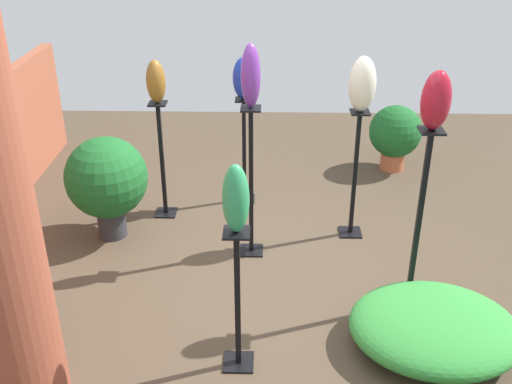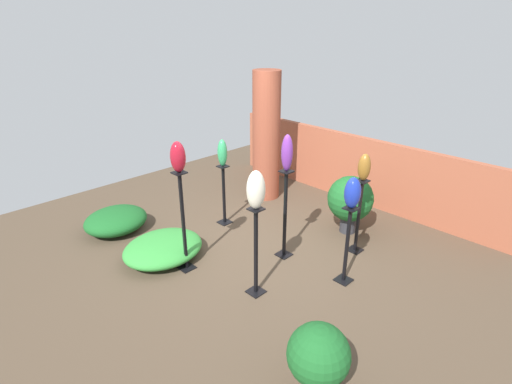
{
  "view_description": "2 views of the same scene",
  "coord_description": "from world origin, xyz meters",
  "px_view_note": "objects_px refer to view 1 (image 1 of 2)",
  "views": [
    {
      "loc": [
        -4.04,
        -0.06,
        2.83
      ],
      "look_at": [
        -0.28,
        0.03,
        0.92
      ],
      "focal_mm": 42.0,
      "sensor_mm": 36.0,
      "label": 1
    },
    {
      "loc": [
        3.65,
        -3.71,
        3.17
      ],
      "look_at": [
        -0.27,
        0.14,
        0.79
      ],
      "focal_mm": 28.0,
      "sensor_mm": 36.0,
      "label": 2
    }
  ],
  "objects_px": {
    "pedestal_cobalt": "(244,156)",
    "potted_plant_mid_left": "(395,133)",
    "art_vase_jade": "(236,199)",
    "art_vase_bronze": "(156,82)",
    "art_vase_ivory": "(362,84)",
    "pedestal_ruby": "(417,230)",
    "potted_plant_back_center": "(107,180)",
    "art_vase_violet": "(251,76)",
    "pedestal_jade": "(238,307)",
    "pedestal_bronze": "(162,165)",
    "art_vase_ruby": "(436,100)",
    "pedestal_violet": "(251,189)",
    "pedestal_ivory": "(354,180)",
    "art_vase_cobalt": "(243,78)"
  },
  "relations": [
    {
      "from": "pedestal_jade",
      "to": "art_vase_ruby",
      "type": "distance_m",
      "value": 1.83
    },
    {
      "from": "art_vase_violet",
      "to": "potted_plant_back_center",
      "type": "xyz_separation_m",
      "value": [
        0.25,
        1.27,
        -1.0
      ]
    },
    {
      "from": "art_vase_cobalt",
      "to": "art_vase_ruby",
      "type": "height_order",
      "value": "art_vase_ruby"
    },
    {
      "from": "pedestal_ivory",
      "to": "pedestal_jade",
      "type": "bearing_deg",
      "value": 151.15
    },
    {
      "from": "pedestal_ruby",
      "to": "potted_plant_mid_left",
      "type": "distance_m",
      "value": 2.51
    },
    {
      "from": "pedestal_jade",
      "to": "art_vase_ivory",
      "type": "height_order",
      "value": "art_vase_ivory"
    },
    {
      "from": "art_vase_ivory",
      "to": "art_vase_ruby",
      "type": "bearing_deg",
      "value": -163.53
    },
    {
      "from": "art_vase_jade",
      "to": "potted_plant_back_center",
      "type": "bearing_deg",
      "value": 37.02
    },
    {
      "from": "pedestal_jade",
      "to": "art_vase_jade",
      "type": "bearing_deg",
      "value": 0.0
    },
    {
      "from": "art_vase_jade",
      "to": "art_vase_violet",
      "type": "xyz_separation_m",
      "value": [
        1.38,
        -0.04,
        0.33
      ]
    },
    {
      "from": "art_vase_bronze",
      "to": "art_vase_jade",
      "type": "xyz_separation_m",
      "value": [
        -2.04,
        -0.81,
        -0.08
      ]
    },
    {
      "from": "art_vase_cobalt",
      "to": "art_vase_ivory",
      "type": "relative_size",
      "value": 0.85
    },
    {
      "from": "pedestal_violet",
      "to": "potted_plant_mid_left",
      "type": "height_order",
      "value": "pedestal_violet"
    },
    {
      "from": "pedestal_cobalt",
      "to": "potted_plant_back_center",
      "type": "xyz_separation_m",
      "value": [
        -0.72,
        1.17,
        0.08
      ]
    },
    {
      "from": "pedestal_violet",
      "to": "art_vase_violet",
      "type": "relative_size",
      "value": 2.63
    },
    {
      "from": "pedestal_bronze",
      "to": "potted_plant_back_center",
      "type": "height_order",
      "value": "pedestal_bronze"
    },
    {
      "from": "art_vase_jade",
      "to": "art_vase_bronze",
      "type": "bearing_deg",
      "value": 21.64
    },
    {
      "from": "art_vase_bronze",
      "to": "pedestal_ivory",
      "type": "bearing_deg",
      "value": -100.66
    },
    {
      "from": "potted_plant_mid_left",
      "to": "pedestal_ivory",
      "type": "bearing_deg",
      "value": 156.21
    },
    {
      "from": "pedestal_bronze",
      "to": "potted_plant_mid_left",
      "type": "relative_size",
      "value": 1.53
    },
    {
      "from": "art_vase_jade",
      "to": "potted_plant_mid_left",
      "type": "xyz_separation_m",
      "value": [
        3.14,
        -1.57,
        -0.82
      ]
    },
    {
      "from": "potted_plant_back_center",
      "to": "pedestal_ivory",
      "type": "bearing_deg",
      "value": -87.8
    },
    {
      "from": "pedestal_cobalt",
      "to": "art_vase_violet",
      "type": "bearing_deg",
      "value": -174.22
    },
    {
      "from": "art_vase_bronze",
      "to": "pedestal_ruby",
      "type": "bearing_deg",
      "value": -123.8
    },
    {
      "from": "art_vase_cobalt",
      "to": "pedestal_cobalt",
      "type": "bearing_deg",
      "value": -90.0
    },
    {
      "from": "art_vase_cobalt",
      "to": "potted_plant_mid_left",
      "type": "bearing_deg",
      "value": -63.98
    },
    {
      "from": "potted_plant_back_center",
      "to": "art_vase_violet",
      "type": "bearing_deg",
      "value": -101.0
    },
    {
      "from": "art_vase_bronze",
      "to": "art_vase_violet",
      "type": "height_order",
      "value": "art_vase_violet"
    },
    {
      "from": "art_vase_bronze",
      "to": "art_vase_cobalt",
      "type": "bearing_deg",
      "value": -67.75
    },
    {
      "from": "pedestal_ruby",
      "to": "potted_plant_back_center",
      "type": "xyz_separation_m",
      "value": [
        0.97,
        2.48,
        -0.1
      ]
    },
    {
      "from": "art_vase_cobalt",
      "to": "potted_plant_back_center",
      "type": "height_order",
      "value": "art_vase_cobalt"
    },
    {
      "from": "pedestal_jade",
      "to": "pedestal_bronze",
      "type": "bearing_deg",
      "value": 21.64
    },
    {
      "from": "art_vase_bronze",
      "to": "pedestal_jade",
      "type": "bearing_deg",
      "value": -158.36
    },
    {
      "from": "art_vase_jade",
      "to": "potted_plant_mid_left",
      "type": "distance_m",
      "value": 3.61
    },
    {
      "from": "art_vase_jade",
      "to": "potted_plant_back_center",
      "type": "xyz_separation_m",
      "value": [
        1.63,
        1.23,
        -0.68
      ]
    },
    {
      "from": "pedestal_cobalt",
      "to": "potted_plant_mid_left",
      "type": "bearing_deg",
      "value": -63.98
    },
    {
      "from": "art_vase_ivory",
      "to": "art_vase_jade",
      "type": "xyz_separation_m",
      "value": [
        -1.71,
        0.94,
        -0.17
      ]
    },
    {
      "from": "potted_plant_mid_left",
      "to": "art_vase_bronze",
      "type": "bearing_deg",
      "value": 114.85
    },
    {
      "from": "pedestal_jade",
      "to": "art_vase_ivory",
      "type": "bearing_deg",
      "value": -28.85
    },
    {
      "from": "pedestal_jade",
      "to": "art_vase_jade",
      "type": "relative_size",
      "value": 2.34
    },
    {
      "from": "pedestal_ruby",
      "to": "pedestal_jade",
      "type": "bearing_deg",
      "value": 117.78
    },
    {
      "from": "pedestal_ivory",
      "to": "art_vase_violet",
      "type": "relative_size",
      "value": 2.36
    },
    {
      "from": "pedestal_bronze",
      "to": "potted_plant_mid_left",
      "type": "bearing_deg",
      "value": -65.15
    },
    {
      "from": "pedestal_ivory",
      "to": "art_vase_ruby",
      "type": "relative_size",
      "value": 2.96
    },
    {
      "from": "potted_plant_back_center",
      "to": "art_vase_cobalt",
      "type": "bearing_deg",
      "value": -58.39
    },
    {
      "from": "pedestal_bronze",
      "to": "art_vase_bronze",
      "type": "relative_size",
      "value": 2.92
    },
    {
      "from": "art_vase_ivory",
      "to": "pedestal_ruby",
      "type": "bearing_deg",
      "value": -163.53
    },
    {
      "from": "art_vase_violet",
      "to": "potted_plant_back_center",
      "type": "distance_m",
      "value": 1.64
    },
    {
      "from": "pedestal_bronze",
      "to": "art_vase_cobalt",
      "type": "bearing_deg",
      "value": -67.75
    },
    {
      "from": "art_vase_ivory",
      "to": "art_vase_bronze",
      "type": "relative_size",
      "value": 1.2
    }
  ]
}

